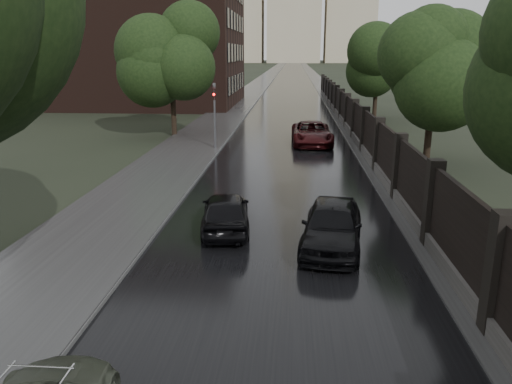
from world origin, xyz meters
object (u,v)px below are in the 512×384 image
Objects in this scene: tree_left_far at (171,60)px; car_right_near at (332,225)px; traffic_light at (215,110)px; tree_right_b at (435,68)px; tree_right_c at (378,62)px; hatchback_left at (226,211)px; car_right_far at (312,133)px.

car_right_near is (9.60, -20.40, -4.51)m from tree_left_far.
tree_left_far is at bearing 126.47° from traffic_light.
traffic_light is at bearing 165.76° from tree_right_b.
car_right_near is at bearing -100.98° from tree_right_c.
hatchback_left is at bearing -130.04° from tree_right_b.
hatchback_left is (6.20, -19.07, -4.59)m from tree_left_far.
tree_right_b is 1.82× the size of hatchback_left.
car_right_far is at bearing -108.47° from hatchback_left.
traffic_light reaches higher than hatchback_left.
tree_left_far reaches higher than tree_right_c.
tree_right_c is at bearing 86.51° from car_right_near.
car_right_near is 0.80× the size of car_right_far.
tree_right_b is 15.08m from hatchback_left.
tree_right_c is at bearing 51.82° from traffic_light.
car_right_far is at bearing -16.23° from tree_left_far.
tree_left_far is 1.38× the size of car_right_far.
tree_right_b is 14.36m from car_right_near.
tree_right_b reaches higher than car_right_near.
tree_right_b is 12.44m from traffic_light.
tree_right_c is 31.25m from car_right_near.
tree_left_far reaches higher than traffic_light.
hatchback_left is at bearing -103.69° from car_right_far.
tree_left_far is at bearing -147.17° from tree_right_c.
tree_right_b is 18.00m from tree_right_c.
tree_right_b is 1.63× the size of car_right_near.
hatchback_left is 0.90× the size of car_right_near.
tree_left_far is 18.45m from tree_right_c.
car_right_near is at bearing 151.99° from hatchback_left.
traffic_light is 0.93× the size of car_right_near.
tree_right_c is at bearing -114.41° from hatchback_left.
traffic_light is (-11.80, -15.01, -2.55)m from tree_right_c.
traffic_light is at bearing -86.59° from hatchback_left.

